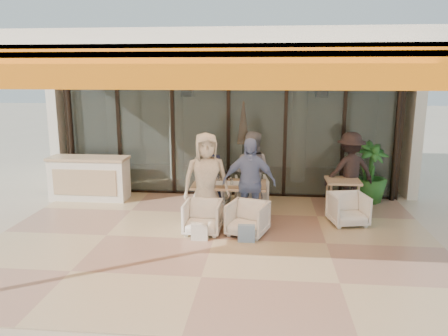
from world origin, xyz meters
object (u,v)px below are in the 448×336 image
Objects in this scene: chair_near_right at (248,217)px; standing_woman at (350,171)px; host_counter at (89,178)px; diner_periwinkle at (249,183)px; side_table at (343,184)px; chair_far_right at (251,190)px; chair_far_left at (215,190)px; diner_grey at (251,172)px; side_chair at (348,208)px; diner_cream at (206,180)px; potted_palm at (370,172)px; diner_navy at (212,176)px; dining_table at (229,186)px; chair_near_left at (203,216)px.

chair_near_right is 0.41× the size of standing_woman.
host_counter is 4.11m from diner_periwinkle.
chair_far_right is at bearing 168.84° from side_table.
chair_near_right is 2.49m from side_table.
host_counter is 3.00m from chair_far_left.
side_chair is at bearing 175.28° from diner_grey.
chair_far_right is 2.21m from standing_woman.
diner_cream reaches higher than side_chair.
chair_far_right is at bearing -169.66° from potted_palm.
diner_navy is 0.91m from diner_cream.
diner_navy is at bearing -164.34° from potted_palm.
diner_navy is (-0.84, 1.40, 0.44)m from chair_near_right.
diner_cream is at bearing -132.02° from dining_table.
chair_far_right is at bearing 67.95° from chair_near_left.
potted_palm reaches higher than side_table.
dining_table is at bearing 130.78° from diner_periwinkle.
chair_far_right is 0.43× the size of standing_woman.
diner_grey reaches higher than dining_table.
diner_grey is 1.00× the size of diner_periwinkle.
chair_far_left is 3.04m from standing_woman.
standing_woman reaches higher than chair_far_left.
chair_near_left is at bearing 99.43° from chair_far_left.
diner_periwinkle is 2.36× the size of side_table.
chair_near_left is at bearing -113.28° from dining_table.
dining_table is 0.85× the size of diner_grey.
chair_far_left is 0.91× the size of chair_far_right.
diner_periwinkle reaches higher than host_counter.
diner_cream is (-0.84, -1.40, 0.56)m from chair_far_right.
dining_table is at bearing -166.87° from side_table.
chair_far_left is 1.52m from diner_cream.
potted_palm is at bearing -162.64° from chair_far_left.
diner_cream reaches higher than diner_grey.
diner_grey reaches higher than host_counter.
side_table reaches higher than chair_far_left.
diner_grey is at bearing 60.84° from chair_near_left.
diner_cream is 1.05× the size of diner_periwinkle.
standing_woman reaches higher than host_counter.
diner_grey reaches higher than chair_far_left.
host_counter is 1.23× the size of dining_table.
potted_palm is (3.54, 0.49, 0.39)m from chair_far_left.
host_counter is at bearing 156.50° from side_chair.
chair_near_right is 0.40× the size of diner_periwinkle.
chair_far_left is at bearing 146.03° from side_chair.
potted_palm is (2.70, 2.39, 0.37)m from chair_near_right.
dining_table is 0.87× the size of standing_woman.
side_table is 0.45m from standing_woman.
side_table is (5.79, -0.44, 0.11)m from host_counter.
chair_far_left is 0.38× the size of diner_periwinkle.
chair_far_left is 0.84m from chair_far_right.
diner_grey is at bearing -3.65° from standing_woman.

